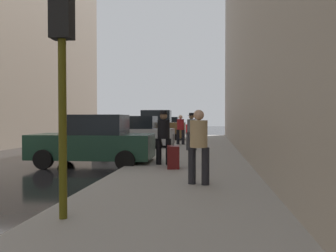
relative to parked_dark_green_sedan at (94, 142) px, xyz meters
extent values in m
plane|color=black|center=(-2.65, -1.08, -0.85)|extent=(120.00, 120.00, 0.00)
cube|color=gray|center=(3.35, -1.08, -0.77)|extent=(4.00, 40.00, 0.15)
cube|color=#193828|center=(-0.05, 0.00, -0.16)|extent=(4.27, 2.00, 0.84)
cube|color=black|center=(0.15, 0.01, 0.59)|extent=(1.95, 1.63, 0.70)
cylinder|color=black|center=(-1.44, 0.87, -0.53)|extent=(0.65, 0.24, 0.64)
cylinder|color=black|center=(-1.38, -0.97, -0.53)|extent=(0.65, 0.24, 0.64)
cylinder|color=black|center=(1.28, 0.97, -0.53)|extent=(0.65, 0.24, 0.64)
cylinder|color=black|center=(1.35, -0.87, -0.53)|extent=(0.65, 0.24, 0.64)
cube|color=#B7BABF|center=(-0.05, 6.37, -0.16)|extent=(4.23, 1.91, 0.84)
cube|color=black|center=(0.15, 6.37, 0.59)|extent=(1.92, 1.60, 0.70)
cylinder|color=black|center=(-1.40, 7.32, -0.53)|extent=(0.64, 0.23, 0.64)
cylinder|color=black|center=(-1.43, 5.48, -0.53)|extent=(0.64, 0.23, 0.64)
cylinder|color=black|center=(1.33, 7.27, -0.53)|extent=(0.64, 0.23, 0.64)
cylinder|color=black|center=(1.30, 5.43, -0.53)|extent=(0.64, 0.23, 0.64)
cube|color=brown|center=(-0.05, 12.44, -0.03)|extent=(4.66, 2.00, 1.10)
cube|color=black|center=(0.15, 12.45, 0.95)|extent=(2.12, 1.64, 0.90)
cylinder|color=black|center=(-1.57, 13.31, -0.53)|extent=(0.65, 0.24, 0.64)
cylinder|color=black|center=(-1.51, 11.47, -0.53)|extent=(0.65, 0.24, 0.64)
cylinder|color=black|center=(1.42, 13.41, -0.53)|extent=(0.65, 0.24, 0.64)
cylinder|color=black|center=(1.48, 11.57, -0.53)|extent=(0.65, 0.24, 0.64)
cube|color=#B2191E|center=(-0.05, 18.85, -0.16)|extent=(4.25, 1.96, 0.84)
cube|color=black|center=(0.15, 18.85, 0.59)|extent=(1.93, 1.62, 0.70)
cylinder|color=black|center=(-1.44, 19.73, -0.53)|extent=(0.65, 0.24, 0.64)
cylinder|color=black|center=(-1.38, 17.89, -0.53)|extent=(0.65, 0.24, 0.64)
cylinder|color=black|center=(1.29, 19.81, -0.53)|extent=(0.65, 0.24, 0.64)
cylinder|color=black|center=(1.34, 17.97, -0.53)|extent=(0.65, 0.24, 0.64)
cylinder|color=red|center=(1.80, 6.75, -0.42)|extent=(0.22, 0.22, 0.55)
sphere|color=red|center=(1.80, 6.75, -0.09)|extent=(0.20, 0.20, 0.20)
cylinder|color=red|center=(1.64, 6.75, -0.40)|extent=(0.10, 0.09, 0.09)
cylinder|color=red|center=(1.96, 6.75, -0.40)|extent=(0.10, 0.09, 0.09)
cylinder|color=#514C0F|center=(1.85, -6.39, 1.10)|extent=(0.12, 0.12, 3.60)
cube|color=black|center=(1.85, -6.39, 2.45)|extent=(0.32, 0.24, 0.90)
sphere|color=yellow|center=(1.85, -6.25, 2.45)|extent=(0.14, 0.14, 0.14)
sphere|color=green|center=(1.85, -6.25, 2.17)|extent=(0.14, 0.14, 0.14)
cylinder|color=black|center=(2.70, -0.49, -0.27)|extent=(0.19, 0.19, 0.85)
cylinder|color=black|center=(2.38, -0.48, -0.27)|extent=(0.19, 0.19, 0.85)
cylinder|color=black|center=(2.54, -0.48, 0.46)|extent=(0.41, 0.41, 0.62)
sphere|color=#997051|center=(2.54, -0.48, 0.89)|extent=(0.24, 0.24, 0.24)
cylinder|color=black|center=(2.54, -0.48, 0.96)|extent=(0.34, 0.34, 0.02)
cylinder|color=black|center=(2.54, -0.48, 1.02)|extent=(0.23, 0.23, 0.11)
cylinder|color=black|center=(3.95, -3.59, -0.27)|extent=(0.22, 0.22, 0.85)
cylinder|color=black|center=(3.64, -3.51, -0.27)|extent=(0.22, 0.22, 0.85)
cylinder|color=tan|center=(3.79, -3.55, 0.46)|extent=(0.48, 0.48, 0.62)
sphere|color=tan|center=(3.79, -3.55, 0.89)|extent=(0.24, 0.24, 0.24)
cylinder|color=#333338|center=(3.00, 4.51, -0.27)|extent=(0.22, 0.22, 0.85)
cylinder|color=#333338|center=(3.31, 4.58, -0.27)|extent=(0.22, 0.22, 0.85)
cylinder|color=#4C5156|center=(3.15, 4.55, 0.46)|extent=(0.49, 0.49, 0.62)
sphere|color=#997051|center=(3.15, 4.55, 0.89)|extent=(0.24, 0.24, 0.24)
cylinder|color=black|center=(3.15, 4.55, 0.96)|extent=(0.34, 0.34, 0.02)
cylinder|color=black|center=(3.15, 4.55, 1.02)|extent=(0.23, 0.23, 0.11)
cylinder|color=black|center=(2.18, 7.93, -0.27)|extent=(0.23, 0.23, 0.85)
cylinder|color=black|center=(2.48, 7.83, -0.27)|extent=(0.23, 0.23, 0.85)
cylinder|color=#A51E23|center=(2.33, 7.88, 0.46)|extent=(0.50, 0.50, 0.62)
sphere|color=beige|center=(2.33, 7.88, 0.89)|extent=(0.24, 0.24, 0.24)
cube|color=#591414|center=(2.94, -1.21, -0.36)|extent=(0.43, 0.60, 0.68)
cylinder|color=#333333|center=(2.94, -1.21, 0.16)|extent=(0.02, 0.02, 0.36)
camera|label=1|loc=(4.06, -11.05, 0.81)|focal=35.00mm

